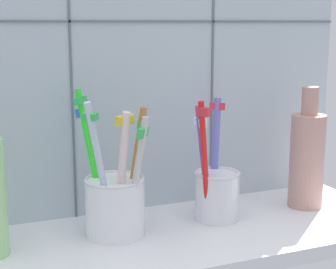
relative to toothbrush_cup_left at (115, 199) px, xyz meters
The scene contains 5 objects.
counter_slab 9.79cm from the toothbrush_cup_left, 18.08° to the right, with size 64.00×22.00×2.00cm, color silver.
tile_wall_back 19.79cm from the toothbrush_cup_left, 52.05° to the left, with size 64.00×2.20×45.00cm.
toothbrush_cup_left is the anchor object (origin of this frame).
toothbrush_cup_right 14.72cm from the toothbrush_cup_left, ahead, with size 7.48×7.82×17.26cm.
ceramic_vase 29.83cm from the toothbrush_cup_left, ahead, with size 5.11×5.11×18.03cm.
Camera 1 is at (-26.56, -61.76, 29.10)cm, focal length 57.98 mm.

